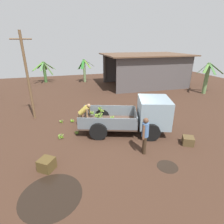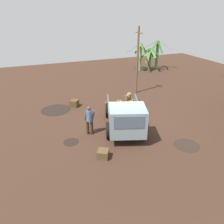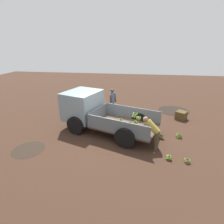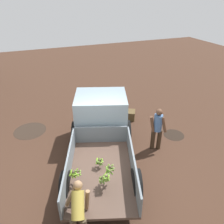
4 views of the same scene
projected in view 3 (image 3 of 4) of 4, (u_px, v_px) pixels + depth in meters
name	position (u px, v px, depth m)	size (l,w,h in m)	color
ground	(111.00, 133.00, 8.52)	(36.00, 36.00, 0.00)	#3D271C
mud_patch_0	(108.00, 108.00, 11.80)	(0.81, 0.81, 0.01)	black
mud_patch_1	(28.00, 150.00, 7.18)	(1.29, 1.29, 0.01)	#2D2119
mud_patch_2	(174.00, 111.00, 11.36)	(1.96, 1.96, 0.01)	black
cargo_truck	(91.00, 109.00, 8.79)	(4.93, 3.23, 1.85)	#48352B
person_foreground_visitor	(112.00, 101.00, 10.34)	(0.45, 0.61, 1.64)	#342518
person_worker_loading	(152.00, 131.00, 7.03)	(0.78, 0.60, 1.35)	#453927
banana_bunch_on_ground_0	(169.00, 157.00, 6.54)	(0.24, 0.24, 0.19)	#48412F
banana_bunch_on_ground_1	(187.00, 160.00, 6.37)	(0.23, 0.23, 0.18)	brown
banana_bunch_on_ground_2	(179.00, 135.00, 8.08)	(0.30, 0.29, 0.24)	brown
banana_bunch_on_ground_3	(161.00, 136.00, 8.00)	(0.24, 0.23, 0.19)	#4D4532
wooden_crate_0	(181.00, 115.00, 10.03)	(0.52, 0.52, 0.46)	#4D3B1D
wooden_crate_1	(76.00, 110.00, 10.94)	(0.49, 0.49, 0.39)	brown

